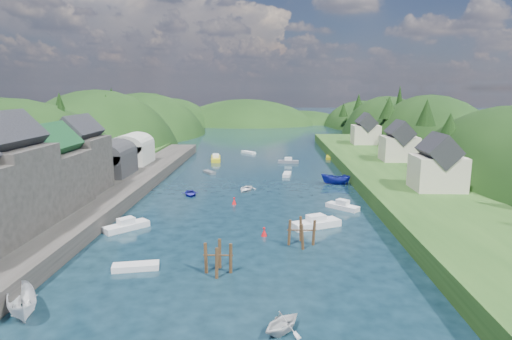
{
  "coord_description": "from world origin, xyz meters",
  "views": [
    {
      "loc": [
        2.28,
        -40.72,
        17.16
      ],
      "look_at": [
        0.0,
        28.0,
        4.0
      ],
      "focal_mm": 30.0,
      "sensor_mm": 36.0,
      "label": 1
    }
  ],
  "objects_px": {
    "piling_cluster_far": "(302,235)",
    "channel_buoy_far": "(234,201)",
    "piling_cluster_near": "(218,261)",
    "channel_buoy_near": "(264,232)"
  },
  "relations": [
    {
      "from": "piling_cluster_far",
      "to": "channel_buoy_far",
      "type": "distance_m",
      "value": 18.93
    },
    {
      "from": "channel_buoy_near",
      "to": "channel_buoy_far",
      "type": "relative_size",
      "value": 1.0
    },
    {
      "from": "piling_cluster_far",
      "to": "channel_buoy_near",
      "type": "xyz_separation_m",
      "value": [
        -4.19,
        2.85,
        -0.7
      ]
    },
    {
      "from": "piling_cluster_far",
      "to": "channel_buoy_far",
      "type": "bearing_deg",
      "value": 118.08
    },
    {
      "from": "piling_cluster_near",
      "to": "piling_cluster_far",
      "type": "height_order",
      "value": "piling_cluster_near"
    },
    {
      "from": "piling_cluster_far",
      "to": "channel_buoy_far",
      "type": "height_order",
      "value": "piling_cluster_far"
    },
    {
      "from": "channel_buoy_far",
      "to": "piling_cluster_near",
      "type": "bearing_deg",
      "value": -88.73
    },
    {
      "from": "piling_cluster_near",
      "to": "channel_buoy_far",
      "type": "bearing_deg",
      "value": 91.27
    },
    {
      "from": "piling_cluster_near",
      "to": "channel_buoy_near",
      "type": "xyz_separation_m",
      "value": [
        4.17,
        10.38,
        -0.7
      ]
    },
    {
      "from": "piling_cluster_far",
      "to": "channel_buoy_near",
      "type": "bearing_deg",
      "value": 145.81
    }
  ]
}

